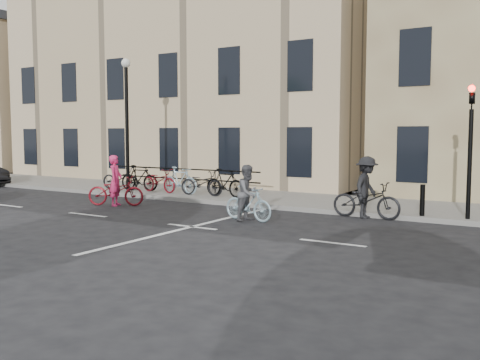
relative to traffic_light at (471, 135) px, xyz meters
The scene contains 11 objects.
ground 7.96m from the traffic_light, 145.01° to the right, with size 120.00×120.00×0.00m, color black.
sidewalk 10.60m from the traffic_light, behind, with size 46.00×4.00×0.15m, color slate.
building_west 17.70m from the traffic_light, 150.33° to the left, with size 20.00×10.00×10.00m, color tan.
building_far 33.42m from the traffic_light, 164.95° to the left, with size 12.00×10.00×9.00m, color tan.
traffic_light is the anchor object (origin of this frame).
lamp_post 12.74m from the traffic_light, behind, with size 0.36×0.36×5.28m.
bollard_east 2.21m from the traffic_light, behind, with size 0.14×0.14×0.90m, color black.
parked_bikes 11.28m from the traffic_light, behind, with size 7.25×1.23×1.05m.
cyclist_pink 11.38m from the traffic_light, 167.92° to the right, with size 2.07×1.45×1.75m.
cyclist_grey 6.33m from the traffic_light, 153.88° to the right, with size 1.71×0.86×1.61m.
cyclist_dark 3.26m from the traffic_light, behind, with size 2.08×1.20×1.83m.
Camera 1 is at (8.55, -11.33, 2.50)m, focal length 40.00 mm.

